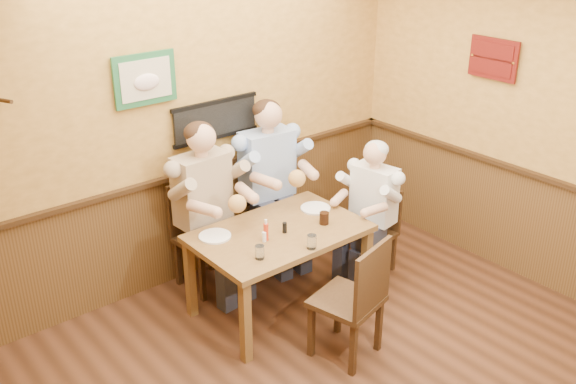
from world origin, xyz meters
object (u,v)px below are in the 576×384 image
at_px(water_glass_left, 260,252).
at_px(water_glass_mid, 312,242).
at_px(chair_near_side, 347,298).
at_px(diner_tan_shirt, 204,216).
at_px(diner_white_elder, 373,215).
at_px(hot_sauce_bottle, 266,231).
at_px(chair_back_right, 268,210).
at_px(dining_table, 279,240).
at_px(salt_shaker, 264,237).
at_px(chair_right_end, 372,232).
at_px(pepper_shaker, 285,228).
at_px(chair_back_left, 205,237).
at_px(diner_blue_polo, 267,190).
at_px(cola_tumbler, 324,218).

bearing_deg(water_glass_left, water_glass_mid, -17.79).
bearing_deg(chair_near_side, diner_tan_shirt, -92.44).
distance_m(diner_white_elder, hot_sauce_bottle, 1.25).
bearing_deg(chair_back_right, dining_table, -116.44).
height_order(chair_near_side, salt_shaker, chair_near_side).
bearing_deg(salt_shaker, chair_right_end, -0.15).
relative_size(diner_tan_shirt, pepper_shaker, 15.56).
bearing_deg(water_glass_left, hot_sauce_bottle, 42.98).
relative_size(chair_near_side, water_glass_mid, 8.84).
bearing_deg(hot_sauce_bottle, chair_near_side, -75.43).
bearing_deg(salt_shaker, diner_tan_shirt, 95.53).
bearing_deg(dining_table, salt_shaker, -161.86).
distance_m(chair_near_side, water_glass_mid, 0.51).
xyz_separation_m(chair_back_left, diner_tan_shirt, (0.00, 0.00, 0.21)).
bearing_deg(chair_right_end, diner_white_elder, 0.00).
bearing_deg(chair_back_left, salt_shaker, -88.79).
bearing_deg(pepper_shaker, chair_back_left, 111.13).
distance_m(chair_right_end, water_glass_left, 1.50).
bearing_deg(water_glass_left, dining_table, 33.03).
relative_size(chair_back_left, diner_blue_polo, 0.69).
height_order(chair_right_end, chair_near_side, chair_near_side).
distance_m(diner_white_elder, cola_tumbler, 0.71).
distance_m(cola_tumbler, pepper_shaker, 0.37).
relative_size(water_glass_left, cola_tumbler, 1.03).
xyz_separation_m(diner_blue_polo, hot_sauce_bottle, (-0.65, -0.83, 0.12)).
xyz_separation_m(cola_tumbler, hot_sauce_bottle, (-0.55, 0.08, 0.03)).
relative_size(diner_white_elder, water_glass_mid, 10.38).
bearing_deg(salt_shaker, diner_white_elder, -0.15).
height_order(dining_table, chair_back_right, chair_back_right).
bearing_deg(hot_sauce_bottle, salt_shaker, -159.37).
relative_size(chair_back_left, pepper_shaker, 10.90).
distance_m(diner_blue_polo, salt_shaker, 1.08).
distance_m(chair_back_left, cola_tumbler, 1.11).
distance_m(chair_back_left, chair_near_side, 1.53).
bearing_deg(diner_blue_polo, chair_near_side, -101.48).
bearing_deg(water_glass_mid, diner_blue_polo, 68.26).
relative_size(chair_near_side, diner_tan_shirt, 0.71).
relative_size(chair_near_side, cola_tumbler, 9.57).
relative_size(chair_back_left, chair_right_end, 1.19).
relative_size(dining_table, water_glass_left, 12.96).
bearing_deg(diner_white_elder, salt_shaker, -99.54).
bearing_deg(chair_back_left, diner_tan_shirt, 0.00).
xyz_separation_m(chair_back_left, chair_near_side, (0.29, -1.50, 0.01)).
bearing_deg(diner_white_elder, chair_right_end, 0.00).
xyz_separation_m(water_glass_left, cola_tumbler, (0.76, 0.12, -0.00)).
height_order(chair_back_right, water_glass_mid, chair_back_right).
bearing_deg(cola_tumbler, diner_tan_shirt, 127.41).
relative_size(chair_right_end, hot_sauce_bottle, 5.03).
height_order(chair_back_right, salt_shaker, chair_back_right).
height_order(diner_blue_polo, diner_white_elder, diner_blue_polo).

